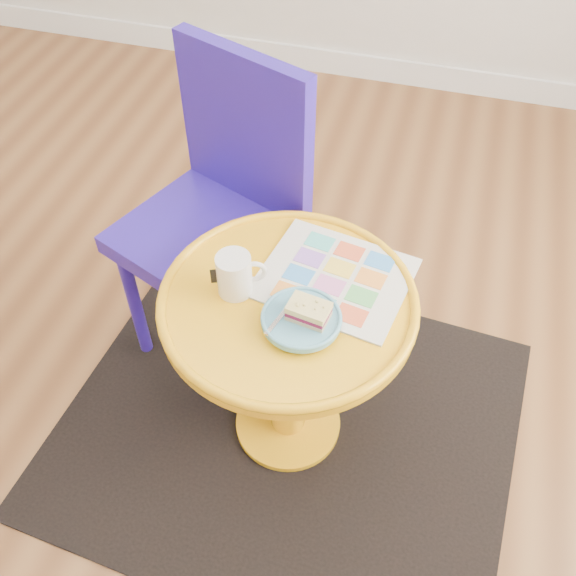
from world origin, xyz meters
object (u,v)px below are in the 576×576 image
(side_table, at_px, (288,342))
(chair, at_px, (222,205))
(newspaper, at_px, (335,277))
(plate, at_px, (301,319))
(mug, at_px, (235,274))

(side_table, relative_size, chair, 0.64)
(chair, xyz_separation_m, newspaper, (0.37, -0.21, 0.03))
(chair, bearing_deg, newspaper, -8.08)
(chair, xyz_separation_m, plate, (0.33, -0.37, 0.05))
(side_table, distance_m, newspaper, 0.21)
(newspaper, distance_m, mug, 0.24)
(side_table, distance_m, plate, 0.20)
(newspaper, distance_m, plate, 0.17)
(side_table, relative_size, mug, 5.33)
(side_table, xyz_separation_m, mug, (-0.12, -0.01, 0.22))
(side_table, height_order, newspaper, newspaper)
(plate, bearing_deg, side_table, 127.62)
(side_table, xyz_separation_m, newspaper, (0.09, 0.10, 0.17))
(chair, bearing_deg, mug, -41.86)
(plate, bearing_deg, newspaper, 75.97)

